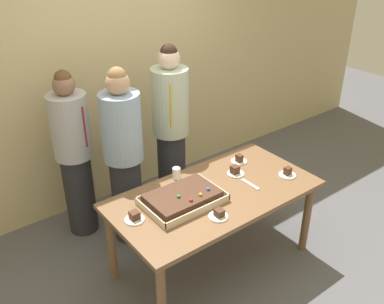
% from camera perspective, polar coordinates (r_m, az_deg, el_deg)
% --- Properties ---
extents(ground_plane, '(12.00, 12.00, 0.00)m').
position_cam_1_polar(ground_plane, '(4.01, 2.71, -14.33)').
color(ground_plane, '#5B5B60').
extents(interior_back_panel, '(8.00, 0.12, 3.00)m').
position_cam_1_polar(interior_back_panel, '(4.46, -10.42, 12.06)').
color(interior_back_panel, '#CCB784').
rests_on(interior_back_panel, ground_plane).
extents(party_table, '(1.73, 0.90, 0.75)m').
position_cam_1_polar(party_table, '(3.60, 2.95, -6.53)').
color(party_table, brown).
rests_on(party_table, ground_plane).
extents(sheet_cake, '(0.62, 0.42, 0.11)m').
position_cam_1_polar(sheet_cake, '(3.40, -1.23, -6.12)').
color(sheet_cake, beige).
rests_on(sheet_cake, party_table).
extents(plated_slice_near_left, '(0.15, 0.15, 0.08)m').
position_cam_1_polar(plated_slice_near_left, '(3.84, 12.52, -2.74)').
color(plated_slice_near_left, white).
rests_on(plated_slice_near_left, party_table).
extents(plated_slice_near_right, '(0.15, 0.15, 0.06)m').
position_cam_1_polar(plated_slice_near_right, '(3.26, 3.56, -8.28)').
color(plated_slice_near_right, white).
rests_on(plated_slice_near_right, party_table).
extents(plated_slice_far_left, '(0.15, 0.15, 0.08)m').
position_cam_1_polar(plated_slice_far_left, '(3.79, 5.74, -2.55)').
color(plated_slice_far_left, white).
rests_on(plated_slice_far_left, party_table).
extents(plated_slice_far_right, '(0.15, 0.15, 0.08)m').
position_cam_1_polar(plated_slice_far_right, '(3.98, 6.26, -1.03)').
color(plated_slice_far_right, white).
rests_on(plated_slice_far_right, party_table).
extents(plated_slice_center_front, '(0.15, 0.15, 0.07)m').
position_cam_1_polar(plated_slice_center_front, '(3.26, -7.62, -8.55)').
color(plated_slice_center_front, white).
rests_on(plated_slice_center_front, party_table).
extents(drink_cup_nearest, '(0.07, 0.07, 0.10)m').
position_cam_1_polar(drink_cup_nearest, '(3.70, -2.07, -2.82)').
color(drink_cup_nearest, white).
rests_on(drink_cup_nearest, party_table).
extents(cake_server_utensil, '(0.03, 0.20, 0.01)m').
position_cam_1_polar(cake_server_utensil, '(3.67, 7.72, -4.25)').
color(cake_server_utensil, silver).
rests_on(cake_server_utensil, party_table).
extents(person_serving_front, '(0.35, 0.35, 1.77)m').
position_cam_1_polar(person_serving_front, '(4.18, -2.82, 2.79)').
color(person_serving_front, '#28282D').
rests_on(person_serving_front, ground_plane).
extents(person_green_shirt_behind, '(0.35, 0.35, 1.63)m').
position_cam_1_polar(person_green_shirt_behind, '(4.06, -15.35, -0.28)').
color(person_green_shirt_behind, '#28282D').
rests_on(person_green_shirt_behind, ground_plane).
extents(person_striped_tie_right, '(0.35, 0.35, 1.69)m').
position_cam_1_polar(person_striped_tie_right, '(3.85, -9.02, -0.61)').
color(person_striped_tie_right, '#28282D').
rests_on(person_striped_tie_right, ground_plane).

